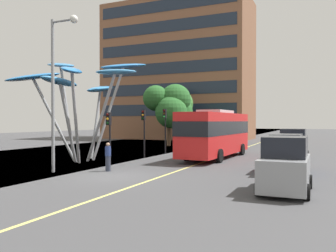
% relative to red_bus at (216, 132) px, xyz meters
% --- Properties ---
extents(ground, '(120.00, 240.00, 0.10)m').
position_rel_red_bus_xyz_m(ground, '(-2.99, -10.85, -2.08)').
color(ground, '#424244').
extents(red_bus, '(3.06, 10.52, 3.71)m').
position_rel_red_bus_xyz_m(red_bus, '(0.00, 0.00, 0.00)').
color(red_bus, red).
rests_on(red_bus, ground).
extents(leaf_sculpture, '(10.02, 9.86, 7.82)m').
position_rel_red_bus_xyz_m(leaf_sculpture, '(-8.47, -5.63, 3.75)').
color(leaf_sculpture, '#9EA0A5').
rests_on(leaf_sculpture, ground).
extents(traffic_light_kerb_near, '(0.28, 0.42, 3.42)m').
position_rel_red_bus_xyz_m(traffic_light_kerb_near, '(-4.80, -7.57, 0.45)').
color(traffic_light_kerb_near, black).
rests_on(traffic_light_kerb_near, ground).
extents(traffic_light_kerb_far, '(0.28, 0.42, 3.74)m').
position_rel_red_bus_xyz_m(traffic_light_kerb_far, '(-5.27, -1.98, 0.68)').
color(traffic_light_kerb_far, black).
rests_on(traffic_light_kerb_far, ground).
extents(traffic_light_island_mid, '(0.28, 0.42, 3.93)m').
position_rel_red_bus_xyz_m(traffic_light_island_mid, '(-5.15, 1.79, 0.81)').
color(traffic_light_island_mid, black).
rests_on(traffic_light_island_mid, ground).
extents(car_parked_near, '(1.96, 3.85, 2.25)m').
position_rel_red_bus_xyz_m(car_parked_near, '(6.23, -11.56, -0.99)').
color(car_parked_near, gray).
rests_on(car_parked_near, ground).
extents(car_parked_mid, '(1.93, 4.32, 2.14)m').
position_rel_red_bus_xyz_m(car_parked_mid, '(5.74, -5.84, -1.02)').
color(car_parked_mid, navy).
rests_on(car_parked_mid, ground).
extents(car_parked_far, '(2.07, 3.94, 2.29)m').
position_rel_red_bus_xyz_m(car_parked_far, '(5.58, 1.45, -0.95)').
color(car_parked_far, gray).
rests_on(car_parked_far, ground).
extents(street_lamp, '(1.79, 0.44, 8.61)m').
position_rel_red_bus_xyz_m(street_lamp, '(-5.87, -11.02, 3.39)').
color(street_lamp, gray).
rests_on(street_lamp, ground).
extents(tree_pavement_near, '(5.22, 5.56, 7.13)m').
position_rel_red_bus_xyz_m(tree_pavement_near, '(-8.38, 10.76, 2.53)').
color(tree_pavement_near, brown).
rests_on(tree_pavement_near, ground).
extents(tree_pavement_far, '(4.91, 4.87, 7.89)m').
position_rel_red_bus_xyz_m(tree_pavement_far, '(-10.30, 16.94, 3.20)').
color(tree_pavement_far, brown).
rests_on(tree_pavement_far, ground).
extents(pedestrian, '(0.34, 0.34, 1.64)m').
position_rel_red_bus_xyz_m(pedestrian, '(-3.64, -9.45, -1.21)').
color(pedestrian, '#2D3342').
rests_on(pedestrian, ground).
extents(backdrop_building, '(23.34, 10.97, 21.91)m').
position_rel_red_bus_xyz_m(backdrop_building, '(-14.23, 27.11, 8.93)').
color(backdrop_building, brown).
rests_on(backdrop_building, ground).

